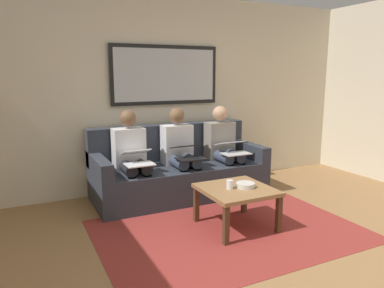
{
  "coord_description": "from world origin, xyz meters",
  "views": [
    {
      "loc": [
        1.85,
        2.1,
        1.57
      ],
      "look_at": [
        0.0,
        -1.7,
        0.75
      ],
      "focal_mm": 34.07,
      "sensor_mm": 36.0,
      "label": 1
    }
  ],
  "objects_px": {
    "cup": "(230,184)",
    "laptop_white": "(137,157)",
    "couch": "(178,171)",
    "person_left": "(223,146)",
    "person_middle": "(180,150)",
    "framed_mirror": "(166,75)",
    "coffee_table": "(236,193)",
    "laptop_silver": "(233,148)",
    "laptop_black": "(188,152)",
    "person_right": "(131,155)",
    "bowl": "(245,185)"
  },
  "relations": [
    {
      "from": "person_left",
      "to": "laptop_silver",
      "type": "xyz_separation_m",
      "value": [
        -0.0,
        0.24,
        0.02
      ]
    },
    {
      "from": "couch",
      "to": "cup",
      "type": "distance_m",
      "value": 1.22
    },
    {
      "from": "person_left",
      "to": "laptop_black",
      "type": "xyz_separation_m",
      "value": [
        0.64,
        0.24,
        0.03
      ]
    },
    {
      "from": "person_left",
      "to": "person_middle",
      "type": "xyz_separation_m",
      "value": [
        0.64,
        0.0,
        0.0
      ]
    },
    {
      "from": "bowl",
      "to": "person_middle",
      "type": "bearing_deg",
      "value": -80.12
    },
    {
      "from": "bowl",
      "to": "laptop_silver",
      "type": "bearing_deg",
      "value": -114.91
    },
    {
      "from": "cup",
      "to": "laptop_white",
      "type": "distance_m",
      "value": 1.15
    },
    {
      "from": "couch",
      "to": "coffee_table",
      "type": "height_order",
      "value": "couch"
    },
    {
      "from": "coffee_table",
      "to": "person_middle",
      "type": "distance_m",
      "value": 1.18
    },
    {
      "from": "framed_mirror",
      "to": "cup",
      "type": "relative_size",
      "value": 16.8
    },
    {
      "from": "coffee_table",
      "to": "person_left",
      "type": "xyz_separation_m",
      "value": [
        -0.52,
        -1.15,
        0.24
      ]
    },
    {
      "from": "coffee_table",
      "to": "person_middle",
      "type": "bearing_deg",
      "value": -84.23
    },
    {
      "from": "laptop_black",
      "to": "laptop_silver",
      "type": "bearing_deg",
      "value": 179.71
    },
    {
      "from": "framed_mirror",
      "to": "coffee_table",
      "type": "relative_size",
      "value": 2.19
    },
    {
      "from": "cup",
      "to": "person_left",
      "type": "height_order",
      "value": "person_left"
    },
    {
      "from": "person_middle",
      "to": "framed_mirror",
      "type": "bearing_deg",
      "value": -90.0
    },
    {
      "from": "person_left",
      "to": "bowl",
      "type": "bearing_deg",
      "value": 69.71
    },
    {
      "from": "person_middle",
      "to": "person_right",
      "type": "bearing_deg",
      "value": 0.0
    },
    {
      "from": "couch",
      "to": "person_right",
      "type": "bearing_deg",
      "value": 6.13
    },
    {
      "from": "couch",
      "to": "person_right",
      "type": "relative_size",
      "value": 1.93
    },
    {
      "from": "person_right",
      "to": "person_middle",
      "type": "bearing_deg",
      "value": 180.0
    },
    {
      "from": "framed_mirror",
      "to": "laptop_white",
      "type": "bearing_deg",
      "value": 47.18
    },
    {
      "from": "cup",
      "to": "person_right",
      "type": "distance_m",
      "value": 1.34
    },
    {
      "from": "framed_mirror",
      "to": "person_middle",
      "type": "bearing_deg",
      "value": 90.0
    },
    {
      "from": "bowl",
      "to": "framed_mirror",
      "type": "bearing_deg",
      "value": -82.85
    },
    {
      "from": "cup",
      "to": "person_right",
      "type": "height_order",
      "value": "person_right"
    },
    {
      "from": "laptop_white",
      "to": "person_right",
      "type": "bearing_deg",
      "value": -90.0
    },
    {
      "from": "person_left",
      "to": "laptop_silver",
      "type": "relative_size",
      "value": 3.12
    },
    {
      "from": "bowl",
      "to": "laptop_silver",
      "type": "xyz_separation_m",
      "value": [
        -0.44,
        -0.94,
        0.18
      ]
    },
    {
      "from": "cup",
      "to": "person_left",
      "type": "relative_size",
      "value": 0.08
    },
    {
      "from": "bowl",
      "to": "laptop_black",
      "type": "xyz_separation_m",
      "value": [
        0.2,
        -0.94,
        0.19
      ]
    },
    {
      "from": "laptop_silver",
      "to": "laptop_white",
      "type": "relative_size",
      "value": 0.97
    },
    {
      "from": "person_left",
      "to": "laptop_white",
      "type": "height_order",
      "value": "person_left"
    },
    {
      "from": "couch",
      "to": "person_right",
      "type": "xyz_separation_m",
      "value": [
        0.64,
        0.07,
        0.3
      ]
    },
    {
      "from": "couch",
      "to": "person_left",
      "type": "xyz_separation_m",
      "value": [
        -0.64,
        0.07,
        0.3
      ]
    },
    {
      "from": "couch",
      "to": "person_middle",
      "type": "distance_m",
      "value": 0.31
    },
    {
      "from": "cup",
      "to": "laptop_black",
      "type": "height_order",
      "value": "laptop_black"
    },
    {
      "from": "cup",
      "to": "bowl",
      "type": "relative_size",
      "value": 0.47
    },
    {
      "from": "couch",
      "to": "person_left",
      "type": "height_order",
      "value": "person_left"
    },
    {
      "from": "person_left",
      "to": "person_right",
      "type": "height_order",
      "value": "same"
    },
    {
      "from": "couch",
      "to": "coffee_table",
      "type": "relative_size",
      "value": 3.18
    },
    {
      "from": "cup",
      "to": "coffee_table",
      "type": "bearing_deg",
      "value": 174.46
    },
    {
      "from": "cup",
      "to": "couch",
      "type": "bearing_deg",
      "value": -88.11
    },
    {
      "from": "person_right",
      "to": "cup",
      "type": "bearing_deg",
      "value": 120.78
    },
    {
      "from": "framed_mirror",
      "to": "coffee_table",
      "type": "height_order",
      "value": "framed_mirror"
    },
    {
      "from": "coffee_table",
      "to": "cup",
      "type": "distance_m",
      "value": 0.13
    },
    {
      "from": "coffee_table",
      "to": "laptop_black",
      "type": "bearing_deg",
      "value": -82.75
    },
    {
      "from": "person_left",
      "to": "coffee_table",
      "type": "bearing_deg",
      "value": 65.49
    },
    {
      "from": "framed_mirror",
      "to": "bowl",
      "type": "distance_m",
      "value": 1.98
    },
    {
      "from": "cup",
      "to": "laptop_black",
      "type": "bearing_deg",
      "value": -87.47
    }
  ]
}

